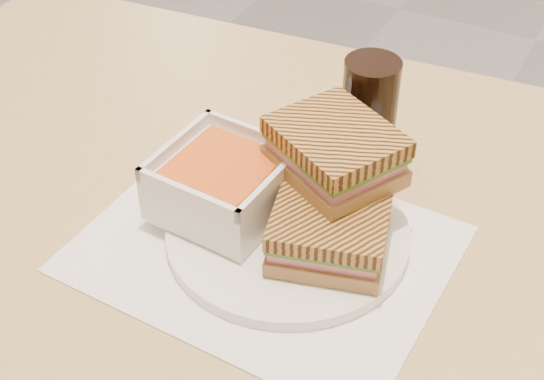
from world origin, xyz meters
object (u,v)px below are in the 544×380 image
at_px(soup_bowl, 224,185).
at_px(plate, 288,233).
at_px(main_table, 282,261).
at_px(panini_lower, 329,235).
at_px(cola_glass, 369,114).

bearing_deg(soup_bowl, plate, 0.57).
relative_size(main_table, panini_lower, 9.14).
relative_size(main_table, plate, 4.75).
distance_m(main_table, panini_lower, 0.20).
distance_m(main_table, plate, 0.15).
bearing_deg(cola_glass, soup_bowl, -120.85).
bearing_deg(main_table, panini_lower, -41.21).
distance_m(soup_bowl, panini_lower, 0.13).
xyz_separation_m(main_table, cola_glass, (0.06, 0.10, 0.18)).
relative_size(soup_bowl, panini_lower, 1.02).
bearing_deg(soup_bowl, main_table, 61.23).
bearing_deg(panini_lower, main_table, 138.79).
bearing_deg(cola_glass, main_table, -122.24).
bearing_deg(panini_lower, cola_glass, 100.04).
height_order(soup_bowl, cola_glass, cola_glass).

